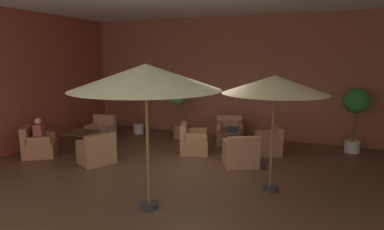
% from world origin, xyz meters
% --- Properties ---
extents(ground_plane, '(10.72, 8.39, 0.02)m').
position_xyz_m(ground_plane, '(0.00, 0.00, -0.01)').
color(ground_plane, brown).
extents(wall_back_brick, '(10.72, 0.08, 4.07)m').
position_xyz_m(wall_back_brick, '(0.00, 4.16, 2.03)').
color(wall_back_brick, '#944C3B').
rests_on(wall_back_brick, ground_plane).
extents(wall_left_accent, '(0.08, 8.39, 4.07)m').
position_xyz_m(wall_left_accent, '(-5.32, 0.00, 2.03)').
color(wall_left_accent, '#963E30').
rests_on(wall_left_accent, ground_plane).
extents(cafe_table_front_left, '(0.80, 0.80, 0.64)m').
position_xyz_m(cafe_table_front_left, '(0.52, 2.13, 0.48)').
color(cafe_table_front_left, black).
rests_on(cafe_table_front_left, ground_plane).
extents(armchair_front_left_north, '(1.05, 1.01, 0.82)m').
position_xyz_m(armchair_front_left_north, '(1.03, 1.18, 0.31)').
color(armchair_front_left_north, '#B27954').
rests_on(armchair_front_left_north, ground_plane).
extents(armchair_front_left_east, '(0.92, 0.94, 0.80)m').
position_xyz_m(armchair_front_left_east, '(1.55, 2.49, 0.30)').
color(armchair_front_left_east, '#AF6D52').
rests_on(armchair_front_left_east, ground_plane).
extents(armchair_front_left_south, '(0.99, 0.95, 0.88)m').
position_xyz_m(armchair_front_left_south, '(0.20, 3.17, 0.33)').
color(armchair_front_left_south, '#A66B53').
rests_on(armchair_front_left_south, ground_plane).
extents(armchair_front_left_west, '(1.00, 1.02, 0.84)m').
position_xyz_m(armchair_front_left_west, '(-0.51, 1.78, 0.31)').
color(armchair_front_left_west, '#A77549').
rests_on(armchair_front_left_west, ground_plane).
extents(cafe_table_front_right, '(0.76, 0.76, 0.64)m').
position_xyz_m(cafe_table_front_right, '(-3.47, 0.51, 0.50)').
color(cafe_table_front_right, black).
rests_on(cafe_table_front_right, ground_plane).
extents(armchair_front_right_north, '(0.82, 0.79, 0.90)m').
position_xyz_m(armchair_front_right_north, '(-3.58, 1.61, 0.33)').
color(armchair_front_right_north, '#AB7855').
rests_on(armchair_front_right_north, ground_plane).
extents(armchair_front_right_east, '(1.08, 1.07, 0.85)m').
position_xyz_m(armchair_front_right_east, '(-4.40, -0.11, 0.31)').
color(armchair_front_right_east, '#B26B46').
rests_on(armchair_front_right_east, ground_plane).
extents(armchair_front_right_south, '(1.00, 1.05, 0.82)m').
position_xyz_m(armchair_front_right_south, '(-2.50, 0.00, 0.30)').
color(armchair_front_right_south, '#AA774D').
rests_on(armchair_front_right_south, ground_plane).
extents(patio_umbrella_tall_red, '(2.08, 2.08, 2.39)m').
position_xyz_m(patio_umbrella_tall_red, '(1.94, -0.07, 2.19)').
color(patio_umbrella_tall_red, '#2D2D2D').
rests_on(patio_umbrella_tall_red, ground_plane).
extents(patio_umbrella_center_beige, '(2.62, 2.62, 2.63)m').
position_xyz_m(patio_umbrella_center_beige, '(-0.03, -1.66, 2.39)').
color(patio_umbrella_center_beige, '#2D2D2D').
rests_on(patio_umbrella_center_beige, ground_plane).
extents(potted_tree_left_corner, '(0.69, 0.69, 1.85)m').
position_xyz_m(potted_tree_left_corner, '(-1.56, 3.12, 1.31)').
color(potted_tree_left_corner, '#AD5F4B').
rests_on(potted_tree_left_corner, ground_plane).
extents(potted_tree_mid_left, '(0.80, 0.80, 2.17)m').
position_xyz_m(potted_tree_mid_left, '(-3.18, 3.21, 1.64)').
color(potted_tree_mid_left, silver).
rests_on(potted_tree_mid_left, ground_plane).
extents(potted_tree_mid_right, '(0.71, 0.71, 1.87)m').
position_xyz_m(potted_tree_mid_right, '(3.80, 3.51, 1.31)').
color(potted_tree_mid_right, silver).
rests_on(potted_tree_mid_right, ground_plane).
extents(patron_blue_shirt, '(0.40, 0.45, 0.69)m').
position_xyz_m(patron_blue_shirt, '(-4.36, -0.08, 0.70)').
color(patron_blue_shirt, '#AF4A48').
rests_on(patron_blue_shirt, ground_plane).
extents(iced_drink_cup, '(0.08, 0.08, 0.11)m').
position_xyz_m(iced_drink_cup, '(0.60, 2.17, 0.70)').
color(iced_drink_cup, white).
rests_on(iced_drink_cup, cafe_table_front_left).
extents(open_laptop, '(0.32, 0.24, 0.20)m').
position_xyz_m(open_laptop, '(0.62, 1.98, 0.69)').
color(open_laptop, '#9EA0A5').
rests_on(open_laptop, cafe_table_front_left).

